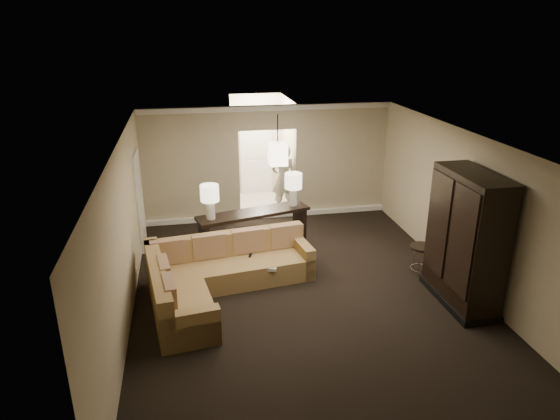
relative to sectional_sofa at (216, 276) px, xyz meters
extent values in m
plane|color=black|center=(1.55, -0.40, -0.36)|extent=(8.00, 8.00, 0.00)
cube|color=#B8A98B|center=(1.55, 3.60, 1.04)|extent=(6.00, 0.04, 2.80)
cube|color=#B8A98B|center=(1.55, -4.40, 1.04)|extent=(6.00, 0.04, 2.80)
cube|color=#B8A98B|center=(-1.45, -0.40, 1.04)|extent=(0.04, 8.00, 2.80)
cube|color=#B8A98B|center=(4.55, -0.40, 1.04)|extent=(0.04, 8.00, 2.80)
cube|color=silver|center=(1.55, -0.40, 2.44)|extent=(6.00, 8.00, 0.02)
cube|color=white|center=(1.55, 3.55, 2.37)|extent=(6.00, 0.10, 0.12)
cube|color=white|center=(1.55, 3.55, -0.30)|extent=(6.00, 0.10, 0.12)
cube|color=white|center=(-1.42, 2.40, 0.69)|extent=(0.05, 0.90, 2.10)
cube|color=beige|center=(1.55, 4.60, -0.36)|extent=(1.40, 2.00, 0.01)
cube|color=beige|center=(0.85, 4.60, 1.04)|extent=(0.04, 2.00, 2.80)
cube|color=beige|center=(2.25, 4.60, 1.04)|extent=(0.04, 2.00, 2.80)
cube|color=beige|center=(1.55, 5.60, 1.04)|extent=(1.40, 0.04, 2.80)
cube|color=white|center=(1.55, 5.57, 0.69)|extent=(0.90, 0.05, 2.10)
cube|color=brown|center=(0.31, 0.37, -0.15)|extent=(3.12, 1.32, 0.42)
cube|color=brown|center=(-0.58, -0.92, -0.15)|extent=(1.09, 1.52, 0.42)
cube|color=brown|center=(0.27, 0.70, 0.29)|extent=(3.03, 0.66, 0.46)
cube|color=brown|center=(-0.98, -0.47, 0.29)|extent=(0.57, 2.43, 0.46)
cube|color=brown|center=(1.71, 0.57, -0.05)|extent=(0.32, 0.93, 0.63)
cube|color=brown|center=(-0.49, -1.52, -0.05)|extent=(0.93, 0.32, 0.63)
cube|color=#8D664B|center=(-0.82, 0.50, 0.31)|extent=(0.64, 0.25, 0.46)
cube|color=#8D664B|center=(-0.07, 0.61, 0.31)|extent=(0.64, 0.25, 0.46)
cube|color=#8D664B|center=(0.68, 0.71, 0.31)|extent=(0.64, 0.25, 0.46)
cube|color=#8D664B|center=(1.42, 0.81, 0.31)|extent=(0.64, 0.25, 0.46)
cube|color=#8D664B|center=(-0.87, -0.35, 0.31)|extent=(0.24, 0.62, 0.46)
cube|color=#8D664B|center=(-0.77, -1.05, 0.31)|extent=(0.24, 0.62, 0.46)
cube|color=silver|center=(0.76, 0.60, -0.19)|extent=(1.18, 1.18, 0.35)
cube|color=silver|center=(0.76, 0.60, 0.02)|extent=(1.31, 1.31, 0.06)
cube|color=black|center=(0.69, 0.57, 0.06)|extent=(0.10, 0.17, 0.02)
cube|color=beige|center=(0.95, 0.70, 0.06)|extent=(0.31, 0.37, 0.01)
cube|color=black|center=(0.91, 1.60, 0.53)|extent=(2.45, 1.14, 0.07)
cube|color=black|center=(-0.14, 1.33, 0.07)|extent=(0.21, 0.49, 0.87)
cube|color=black|center=(1.96, 1.88, 0.07)|extent=(0.21, 0.49, 0.87)
cube|color=black|center=(0.91, 1.60, -0.23)|extent=(2.33, 1.06, 0.04)
cube|color=black|center=(4.15, -1.04, 0.81)|extent=(0.65, 1.56, 2.34)
cube|color=black|center=(3.82, -1.44, 0.98)|extent=(0.03, 0.69, 1.78)
cube|color=black|center=(3.82, -0.65, 0.98)|extent=(0.03, 0.69, 1.78)
cube|color=black|center=(4.15, -1.04, -0.31)|extent=(0.69, 1.63, 0.11)
cylinder|color=black|center=(3.95, 0.05, 0.19)|extent=(0.46, 0.46, 0.04)
torus|color=silver|center=(3.95, 0.05, -0.26)|extent=(0.38, 0.38, 0.03)
cylinder|color=silver|center=(4.13, 0.03, -0.09)|extent=(0.03, 0.03, 0.55)
cylinder|color=silver|center=(3.88, 0.22, -0.09)|extent=(0.03, 0.03, 0.55)
cylinder|color=silver|center=(3.85, -0.09, -0.09)|extent=(0.03, 0.03, 0.55)
cylinder|color=silver|center=(0.02, 1.37, 0.75)|extent=(0.17, 0.17, 0.38)
cylinder|color=#FFF2BF|center=(0.02, 1.37, 1.10)|extent=(0.37, 0.37, 0.33)
cylinder|color=silver|center=(1.80, 1.84, 0.75)|extent=(0.17, 0.17, 0.38)
cylinder|color=#FFF2BF|center=(1.80, 1.84, 1.10)|extent=(0.37, 0.37, 0.33)
cylinder|color=black|center=(1.55, 2.30, 2.14)|extent=(0.02, 0.02, 0.60)
cube|color=#FFE9C6|center=(1.55, 2.30, 1.59)|extent=(0.38, 0.38, 0.48)
imported|color=beige|center=(2.00, 3.90, 0.61)|extent=(0.76, 0.56, 1.95)
camera|label=1|loc=(-0.37, -7.98, 4.23)|focal=32.00mm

